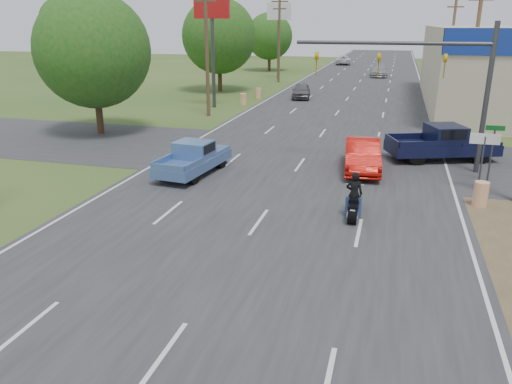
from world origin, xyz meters
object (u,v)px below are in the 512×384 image
(distant_car_white, at_px, (343,60))
(distant_car_silver, at_px, (379,71))
(distant_car_grey, at_px, (301,91))
(blue_pickup, at_px, (194,157))
(motorcycle, at_px, (353,206))
(navy_pickup, at_px, (445,142))
(rider, at_px, (354,196))
(red_convertible, at_px, (362,155))

(distant_car_white, bearing_deg, distant_car_silver, 103.64)
(distant_car_grey, relative_size, distant_car_white, 0.78)
(distant_car_white, bearing_deg, blue_pickup, 84.31)
(motorcycle, height_order, navy_pickup, navy_pickup)
(motorcycle, distance_m, rider, 0.36)
(distant_car_silver, bearing_deg, red_convertible, -92.80)
(rider, height_order, distant_car_white, rider)
(red_convertible, xyz_separation_m, distant_car_grey, (-7.41, 23.42, -0.07))
(blue_pickup, relative_size, distant_car_silver, 0.95)
(rider, bearing_deg, distant_car_silver, -91.30)
(red_convertible, xyz_separation_m, blue_pickup, (-7.73, -2.61, 0.02))
(blue_pickup, bearing_deg, motorcycle, -19.68)
(red_convertible, distance_m, distant_car_grey, 24.57)
(motorcycle, height_order, distant_car_grey, distant_car_grey)
(navy_pickup, height_order, distant_car_silver, navy_pickup)
(rider, distance_m, distant_car_silver, 52.45)
(rider, height_order, navy_pickup, navy_pickup)
(navy_pickup, distance_m, distant_car_grey, 23.16)
(motorcycle, xyz_separation_m, distant_car_grey, (-7.57, 29.88, 0.22))
(red_convertible, relative_size, rider, 2.80)
(red_convertible, height_order, distant_car_grey, red_convertible)
(rider, bearing_deg, motorcycle, 90.00)
(motorcycle, distance_m, distant_car_silver, 52.50)
(rider, distance_m, navy_pickup, 10.43)
(distant_car_white, bearing_deg, navy_pickup, 95.09)
(motorcycle, bearing_deg, rider, 90.00)
(rider, relative_size, blue_pickup, 0.34)
(distant_car_white, bearing_deg, motorcycle, 90.60)
(red_convertible, relative_size, blue_pickup, 0.95)
(red_convertible, bearing_deg, motorcycle, -94.30)
(rider, relative_size, distant_car_grey, 0.40)
(distant_car_grey, bearing_deg, distant_car_silver, 66.62)
(blue_pickup, height_order, navy_pickup, navy_pickup)
(distant_car_grey, bearing_deg, navy_pickup, -68.37)
(red_convertible, distance_m, rider, 6.41)
(blue_pickup, height_order, distant_car_grey, blue_pickup)
(motorcycle, distance_m, distant_car_grey, 30.83)
(red_convertible, height_order, navy_pickup, navy_pickup)
(motorcycle, relative_size, distant_car_silver, 0.41)
(navy_pickup, bearing_deg, distant_car_white, 170.41)
(navy_pickup, height_order, distant_car_grey, navy_pickup)
(red_convertible, xyz_separation_m, rider, (0.15, -6.41, 0.06))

